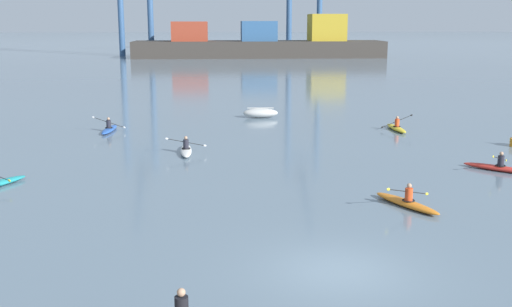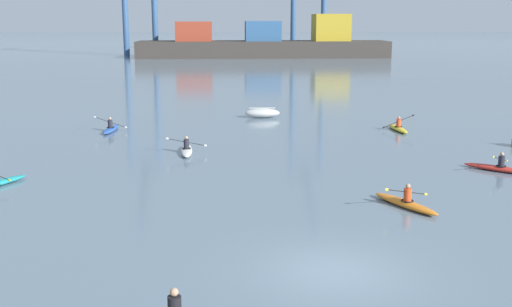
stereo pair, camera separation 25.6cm
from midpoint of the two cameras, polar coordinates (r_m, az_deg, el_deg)
The scene contains 8 objects.
ground_plane at distance 18.28m, azimuth 7.73°, elevation -10.75°, with size 800.00×800.00×0.00m, color slate.
container_barge at distance 124.46m, azimuth 0.89°, elevation 10.11°, with size 49.36×10.06×8.45m.
capsized_dinghy at distance 46.19m, azimuth 0.74°, elevation 3.76°, with size 2.62×1.16×0.76m.
kayak_blue at distance 41.52m, azimuth -13.09°, elevation 2.25°, with size 2.20×3.43×1.02m.
kayak_yellow at distance 41.87m, azimuth 13.15°, elevation 2.32°, with size 2.16×3.42×1.08m.
kayak_orange at distance 24.75m, azimuth 13.93°, elevation -4.42°, with size 2.08×3.30×0.95m.
kayak_red at distance 31.92m, azimuth 21.74°, elevation -1.23°, with size 2.91×2.74×0.96m.
kayak_white at distance 33.99m, azimuth -6.21°, elevation 0.35°, with size 2.25×3.43×0.95m.
Camera 2 is at (-3.14, -16.54, 7.07)m, focal length 43.31 mm.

